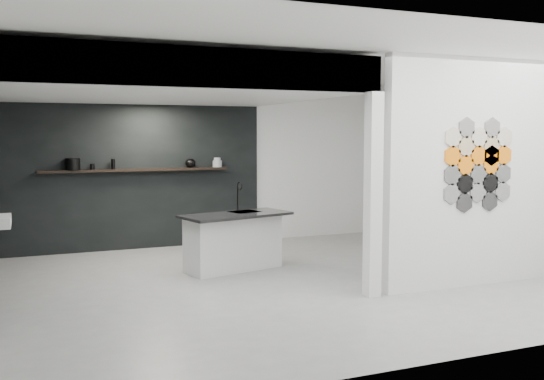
{
  "coord_description": "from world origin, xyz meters",
  "views": [
    {
      "loc": [
        -2.87,
        -6.95,
        1.87
      ],
      "look_at": [
        0.1,
        0.3,
        1.15
      ],
      "focal_mm": 40.0,
      "sensor_mm": 36.0,
      "label": 1
    }
  ],
  "objects": [
    {
      "name": "partition_panel",
      "position": [
        2.23,
        -1.0,
        1.4
      ],
      "size": [
        2.45,
        0.15,
        2.8
      ],
      "primitive_type": "cube",
      "color": "silver",
      "rests_on": "floor"
    },
    {
      "name": "hex_tile_cluster",
      "position": [
        2.26,
        -1.09,
        1.5
      ],
      "size": [
        1.04,
        0.02,
        1.16
      ],
      "color": "silver",
      "rests_on": "partition_panel"
    },
    {
      "name": "bulkhead",
      "position": [
        -1.3,
        1.0,
        2.55
      ],
      "size": [
        4.4,
        4.0,
        0.4
      ],
      "primitive_type": "cube",
      "color": "silver",
      "rests_on": "corner_column"
    },
    {
      "name": "bottle_dark",
      "position": [
        -1.57,
        2.87,
        1.4
      ],
      "size": [
        0.08,
        0.08,
        0.16
      ],
      "primitive_type": "cylinder",
      "rotation": [
        0.0,
        0.0,
        -0.4
      ],
      "color": "black",
      "rests_on": "display_shelf"
    },
    {
      "name": "fascia_beam",
      "position": [
        -1.3,
        -0.92,
        2.55
      ],
      "size": [
        4.4,
        0.16,
        0.4
      ],
      "primitive_type": "cube",
      "color": "silver",
      "rests_on": "corner_column"
    },
    {
      "name": "glass_bowl",
      "position": [
        0.15,
        2.87,
        1.38
      ],
      "size": [
        0.17,
        0.17,
        0.11
      ],
      "primitive_type": "cylinder",
      "rotation": [
        0.0,
        0.0,
        -0.06
      ],
      "color": "gray",
      "rests_on": "display_shelf"
    },
    {
      "name": "kitchen_island",
      "position": [
        -0.23,
        0.89,
        0.41
      ],
      "size": [
        1.61,
        1.0,
        1.21
      ],
      "rotation": [
        0.0,
        0.0,
        0.25
      ],
      "color": "silver",
      "rests_on": "floor"
    },
    {
      "name": "stockpot",
      "position": [
        -2.18,
        2.87,
        1.41
      ],
      "size": [
        0.26,
        0.26,
        0.18
      ],
      "primitive_type": "cylinder",
      "rotation": [
        0.0,
        0.0,
        0.18
      ],
      "color": "black",
      "rests_on": "display_shelf"
    },
    {
      "name": "corner_column",
      "position": [
        0.82,
        -1.0,
        1.18
      ],
      "size": [
        0.16,
        0.16,
        2.35
      ],
      "primitive_type": "cube",
      "color": "silver",
      "rests_on": "floor"
    },
    {
      "name": "display_shelf",
      "position": [
        -1.2,
        2.87,
        1.3
      ],
      "size": [
        3.0,
        0.15,
        0.04
      ],
      "primitive_type": "cube",
      "color": "black",
      "rests_on": "bay_clad_back"
    },
    {
      "name": "utensil_cup",
      "position": [
        -1.89,
        2.87,
        1.36
      ],
      "size": [
        0.09,
        0.09,
        0.09
      ],
      "primitive_type": "cylinder",
      "rotation": [
        0.0,
        0.0,
        -0.36
      ],
      "color": "black",
      "rests_on": "display_shelf"
    },
    {
      "name": "floor",
      "position": [
        0.0,
        0.0,
        -0.01
      ],
      "size": [
        7.0,
        6.0,
        0.01
      ],
      "primitive_type": "cube",
      "color": "gray"
    },
    {
      "name": "kettle",
      "position": [
        -0.31,
        2.87,
        1.39
      ],
      "size": [
        0.22,
        0.22,
        0.15
      ],
      "primitive_type": "ellipsoid",
      "rotation": [
        0.0,
        0.0,
        0.29
      ],
      "color": "black",
      "rests_on": "display_shelf"
    },
    {
      "name": "glass_vase",
      "position": [
        0.15,
        2.87,
        1.4
      ],
      "size": [
        0.15,
        0.15,
        0.16
      ],
      "primitive_type": "cylinder",
      "rotation": [
        0.0,
        0.0,
        -0.42
      ],
      "color": "gray",
      "rests_on": "display_shelf"
    },
    {
      "name": "bay_clad_back",
      "position": [
        -1.3,
        2.97,
        1.18
      ],
      "size": [
        4.4,
        0.04,
        2.35
      ],
      "primitive_type": "cube",
      "color": "black",
      "rests_on": "floor"
    }
  ]
}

